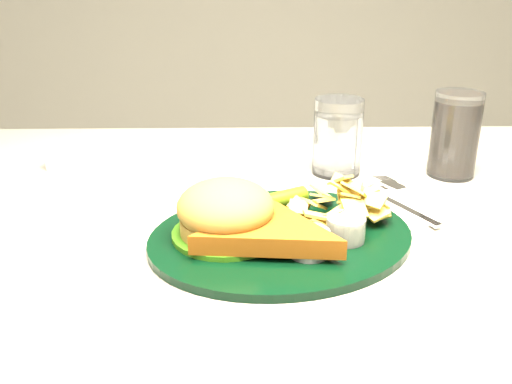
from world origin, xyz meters
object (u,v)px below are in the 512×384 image
(water_glass, at_px, (338,137))
(fork_napkin, at_px, (402,205))
(cola_glass, at_px, (455,135))
(dinner_plate, at_px, (282,213))

(water_glass, distance_m, fork_napkin, 0.16)
(water_glass, xyz_separation_m, cola_glass, (0.17, -0.01, 0.01))
(dinner_plate, relative_size, water_glass, 2.70)
(dinner_plate, distance_m, cola_glass, 0.34)
(cola_glass, bearing_deg, fork_napkin, -129.77)
(dinner_plate, bearing_deg, water_glass, 46.87)
(cola_glass, distance_m, fork_napkin, 0.17)
(dinner_plate, xyz_separation_m, water_glass, (0.10, 0.22, 0.02))
(cola_glass, height_order, fork_napkin, cola_glass)
(fork_napkin, bearing_deg, dinner_plate, -179.71)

